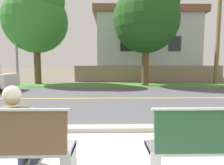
% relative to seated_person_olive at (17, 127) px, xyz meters
% --- Properties ---
extents(ground_plane, '(140.00, 140.00, 0.00)m').
position_rel_seated_person_olive_xyz_m(ground_plane, '(1.26, 7.35, -0.68)').
color(ground_plane, '#665B4C').
extents(curb_edge, '(44.00, 0.30, 0.11)m').
position_rel_seated_person_olive_xyz_m(curb_edge, '(1.26, 1.70, -0.62)').
color(curb_edge, '#ADA89E').
rests_on(curb_edge, ground_plane).
extents(street_asphalt, '(52.00, 8.00, 0.01)m').
position_rel_seated_person_olive_xyz_m(street_asphalt, '(1.26, 5.85, -0.67)').
color(street_asphalt, '#515156').
rests_on(street_asphalt, ground_plane).
extents(road_centre_line, '(48.00, 0.14, 0.01)m').
position_rel_seated_person_olive_xyz_m(road_centre_line, '(1.26, 5.85, -0.67)').
color(road_centre_line, '#E0CC4C').
rests_on(road_centre_line, ground_plane).
extents(far_verge_grass, '(48.00, 2.80, 0.02)m').
position_rel_seated_person_olive_xyz_m(far_verge_grass, '(1.26, 11.45, -0.67)').
color(far_verge_grass, '#478438').
rests_on(far_verge_grass, ground_plane).
extents(seated_person_olive, '(0.52, 0.68, 1.25)m').
position_rel_seated_person_olive_xyz_m(seated_person_olive, '(0.00, 0.00, 0.00)').
color(seated_person_olive, '#333D56').
rests_on(seated_person_olive, ground_plane).
extents(streetlamp, '(0.24, 2.10, 7.07)m').
position_rel_seated_person_olive_xyz_m(streetlamp, '(-5.21, 11.25, 3.37)').
color(streetlamp, gray).
rests_on(streetlamp, ground_plane).
extents(shade_tree_far_left, '(4.75, 4.75, 7.83)m').
position_rel_seated_person_olive_xyz_m(shade_tree_far_left, '(-4.05, 12.07, 4.42)').
color(shade_tree_far_left, brown).
rests_on(shade_tree_far_left, ground_plane).
extents(shade_tree_left, '(4.60, 4.60, 7.60)m').
position_rel_seated_person_olive_xyz_m(shade_tree_left, '(4.00, 10.86, 4.26)').
color(shade_tree_left, brown).
rests_on(shade_tree_left, ground_plane).
extents(garden_wall, '(13.00, 0.36, 1.40)m').
position_rel_seated_person_olive_xyz_m(garden_wall, '(4.80, 14.10, 0.02)').
color(garden_wall, gray).
rests_on(garden_wall, ground_plane).
extents(house_across_street, '(10.04, 6.91, 6.60)m').
position_rel_seated_person_olive_xyz_m(house_across_street, '(4.91, 17.30, 2.67)').
color(house_across_street, '#B7BCC1').
rests_on(house_across_street, ground_plane).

